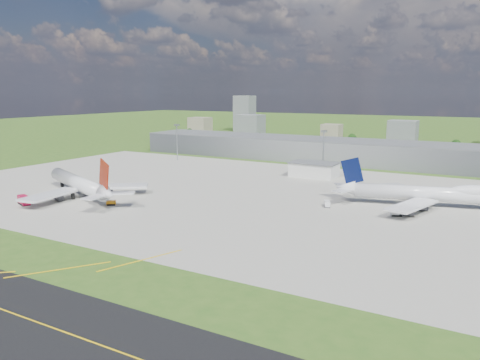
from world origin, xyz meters
The scene contains 21 objects.
ground centered at (0.00, 150.00, 0.00)m, with size 1400.00×1400.00×0.00m, color #32591B.
apron centered at (10.00, 40.00, 0.04)m, with size 360.00×190.00×0.08m, color #9D9B8E.
terminal centered at (0.00, 165.00, 7.50)m, with size 300.00×42.00×15.00m, color gray.
ops_building centered at (10.00, 100.00, 4.00)m, with size 26.00×16.00×8.00m, color silver.
mast_west centered at (-100.00, 115.00, 17.71)m, with size 3.50×2.00×25.90m.
mast_center centered at (10.00, 115.00, 17.71)m, with size 3.50×2.00×25.90m.
airliner_red_twin centered at (-67.40, -3.64, 5.70)m, with size 74.16×56.01×21.39m.
airliner_blue_quad centered at (79.95, 56.23, 5.67)m, with size 77.17×59.50×20.41m.
fire_truck centered at (-76.32, -27.50, 1.89)m, with size 9.23×6.09×3.81m.
tug_yellow centered at (-42.16, -9.47, 1.00)m, with size 4.53×4.25×1.94m.
van_white_near centered at (40.91, 34.06, 1.32)m, with size 4.07×5.62×2.61m.
van_white_far centered at (70.01, 33.02, 1.22)m, with size 5.10×3.88×2.41m.
bldg_far_w centered at (-220.00, 320.00, 9.00)m, with size 24.00×20.00×18.00m, color gray.
bldg_w centered at (-140.00, 300.00, 12.00)m, with size 28.00×22.00×24.00m, color slate.
bldg_cw centered at (-60.00, 340.00, 7.00)m, with size 20.00×18.00×14.00m, color gray.
bldg_c centered at (20.00, 310.00, 11.00)m, with size 26.00×20.00×22.00m, color slate.
bldg_tall_w centered at (-180.00, 360.00, 22.00)m, with size 22.00×20.00×44.00m, color slate.
tree_far_w centered at (-200.00, 270.00, 5.18)m, with size 7.20×7.20×8.80m.
tree_w centered at (-110.00, 265.00, 4.86)m, with size 6.75×6.75×8.25m.
tree_c centered at (-20.00, 280.00, 5.84)m, with size 8.10×8.10×9.90m.
tree_e centered at (70.00, 275.00, 5.51)m, with size 7.65×7.65×9.35m.
Camera 1 is at (104.43, -154.43, 48.80)m, focal length 35.00 mm.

